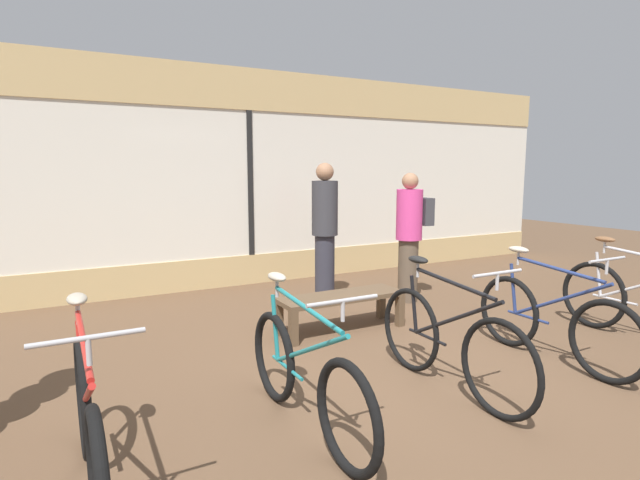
{
  "coord_description": "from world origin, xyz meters",
  "views": [
    {
      "loc": [
        -2.67,
        -3.27,
        1.74
      ],
      "look_at": [
        0.0,
        1.63,
        0.95
      ],
      "focal_mm": 28.0,
      "sensor_mm": 36.0,
      "label": 1
    }
  ],
  "objects_px": {
    "bicycle_right": "(552,321)",
    "customer_near_rack": "(410,233)",
    "customer_by_window": "(325,229)",
    "bicycle_left": "(304,377)",
    "display_bench": "(341,301)",
    "bicycle_far_left": "(89,430)",
    "bicycle_center": "(449,342)"
  },
  "relations": [
    {
      "from": "bicycle_left",
      "to": "customer_near_rack",
      "type": "distance_m",
      "value": 3.61
    },
    {
      "from": "bicycle_far_left",
      "to": "bicycle_center",
      "type": "relative_size",
      "value": 1.04
    },
    {
      "from": "bicycle_center",
      "to": "bicycle_right",
      "type": "relative_size",
      "value": 1.0
    },
    {
      "from": "display_bench",
      "to": "bicycle_far_left",
      "type": "bearing_deg",
      "value": -145.33
    },
    {
      "from": "bicycle_right",
      "to": "customer_by_window",
      "type": "xyz_separation_m",
      "value": [
        -0.79,
        2.82,
        0.58
      ]
    },
    {
      "from": "bicycle_center",
      "to": "display_bench",
      "type": "height_order",
      "value": "bicycle_center"
    },
    {
      "from": "display_bench",
      "to": "bicycle_left",
      "type": "bearing_deg",
      "value": -127.63
    },
    {
      "from": "bicycle_far_left",
      "to": "customer_near_rack",
      "type": "bearing_deg",
      "value": 31.05
    },
    {
      "from": "bicycle_left",
      "to": "bicycle_far_left",
      "type": "bearing_deg",
      "value": -174.57
    },
    {
      "from": "bicycle_right",
      "to": "bicycle_center",
      "type": "bearing_deg",
      "value": 179.98
    },
    {
      "from": "customer_by_window",
      "to": "bicycle_left",
      "type": "bearing_deg",
      "value": -121.48
    },
    {
      "from": "bicycle_left",
      "to": "customer_by_window",
      "type": "distance_m",
      "value": 3.36
    },
    {
      "from": "bicycle_left",
      "to": "display_bench",
      "type": "distance_m",
      "value": 2.12
    },
    {
      "from": "bicycle_far_left",
      "to": "customer_by_window",
      "type": "relative_size",
      "value": 0.97
    },
    {
      "from": "bicycle_right",
      "to": "customer_by_window",
      "type": "bearing_deg",
      "value": 105.57
    },
    {
      "from": "bicycle_far_left",
      "to": "customer_by_window",
      "type": "bearing_deg",
      "value": 44.11
    },
    {
      "from": "bicycle_left",
      "to": "bicycle_center",
      "type": "distance_m",
      "value": 1.27
    },
    {
      "from": "bicycle_center",
      "to": "customer_near_rack",
      "type": "relative_size",
      "value": 1.01
    },
    {
      "from": "bicycle_far_left",
      "to": "display_bench",
      "type": "bearing_deg",
      "value": 34.67
    },
    {
      "from": "bicycle_far_left",
      "to": "display_bench",
      "type": "height_order",
      "value": "bicycle_far_left"
    },
    {
      "from": "bicycle_right",
      "to": "customer_near_rack",
      "type": "xyz_separation_m",
      "value": [
        0.21,
        2.3,
        0.53
      ]
    },
    {
      "from": "bicycle_left",
      "to": "customer_near_rack",
      "type": "relative_size",
      "value": 1.03
    },
    {
      "from": "bicycle_left",
      "to": "bicycle_center",
      "type": "bearing_deg",
      "value": 0.03
    },
    {
      "from": "bicycle_left",
      "to": "bicycle_right",
      "type": "bearing_deg",
      "value": 0.01
    },
    {
      "from": "bicycle_right",
      "to": "customer_near_rack",
      "type": "relative_size",
      "value": 1.0
    },
    {
      "from": "bicycle_right",
      "to": "display_bench",
      "type": "height_order",
      "value": "bicycle_right"
    },
    {
      "from": "bicycle_far_left",
      "to": "customer_near_rack",
      "type": "distance_m",
      "value": 4.74
    },
    {
      "from": "bicycle_left",
      "to": "customer_near_rack",
      "type": "height_order",
      "value": "customer_near_rack"
    },
    {
      "from": "bicycle_right",
      "to": "customer_near_rack",
      "type": "distance_m",
      "value": 2.37
    },
    {
      "from": "bicycle_left",
      "to": "display_bench",
      "type": "relative_size",
      "value": 1.24
    },
    {
      "from": "bicycle_center",
      "to": "customer_by_window",
      "type": "xyz_separation_m",
      "value": [
        0.45,
        2.82,
        0.57
      ]
    },
    {
      "from": "bicycle_center",
      "to": "customer_by_window",
      "type": "bearing_deg",
      "value": 80.85
    }
  ]
}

